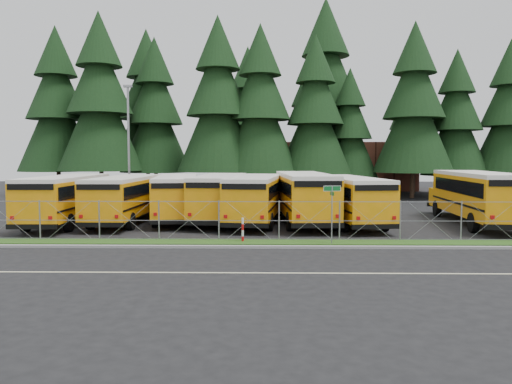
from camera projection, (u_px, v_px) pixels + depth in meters
The scene contains 31 objects.
ground at pixel (298, 237), 25.82m from camera, with size 120.00×120.00×0.00m, color black.
curb at pixel (302, 247), 22.73m from camera, with size 50.00×0.25×0.12m, color gray.
grass_verge at pixel (300, 242), 24.12m from camera, with size 50.00×1.40×0.06m, color #1E3F12.
road_lane_line at pixel (312, 273), 17.84m from camera, with size 50.00×0.12×0.01m, color beige.
chainlink_fence at pixel (299, 221), 24.75m from camera, with size 44.00×0.10×2.00m, color gray, non-canonical shape.
brick_building at pixel (324, 166), 65.40m from camera, with size 22.00×10.00×6.00m, color brown.
bus_0 at pixel (69, 200), 30.90m from camera, with size 2.70×11.44×3.00m, color orange, non-canonical shape.
bus_1 at pixel (127, 200), 31.60m from camera, with size 2.64×11.20×2.94m, color orange, non-canonical shape.
bus_2 at pixel (177, 198), 32.74m from camera, with size 2.64×11.18×2.93m, color orange, non-canonical shape.
bus_3 at pixel (221, 198), 32.32m from camera, with size 2.70×11.44×3.00m, color orange, non-canonical shape.
bus_4 at pixel (256, 200), 31.36m from camera, with size 2.68×11.37×2.98m, color orange, non-canonical shape.
bus_5 at pixel (304, 198), 31.40m from camera, with size 2.84×12.03×3.15m, color orange, non-canonical shape.
bus_6 at pixel (348, 201), 30.89m from camera, with size 2.65×11.21×2.94m, color orange, non-canonical shape.
bus_east at pixel (476, 198), 30.74m from camera, with size 2.92×12.38×3.25m, color orange, non-canonical shape.
street_sign at pixel (332, 202), 23.53m from camera, with size 0.83×0.55×2.81m.
striped_bollard at pixel (243, 230), 24.29m from camera, with size 0.11×0.11×1.20m, color #B20C0C.
light_standard at pixel (129, 141), 41.73m from camera, with size 0.70×0.35×10.14m.
conifer_0 at pixel (57, 111), 52.93m from camera, with size 8.15×8.15×18.03m, color black, non-canonical shape.
conifer_1 at pixel (100, 105), 50.52m from camera, with size 8.53×8.53×18.86m, color black, non-canonical shape.
conifer_2 at pixel (155, 117), 53.93m from camera, with size 7.72×7.72×17.07m, color black, non-canonical shape.
conifer_3 at pixel (218, 107), 49.97m from camera, with size 8.26×8.26×18.28m, color black, non-canonical shape.
conifer_4 at pixel (260, 112), 49.74m from camera, with size 7.87×7.87×17.40m, color black, non-canonical shape.
conifer_5 at pixel (315, 117), 50.32m from camera, with size 7.44×7.44×16.46m, color black, non-canonical shape.
conifer_6 at pixel (349, 133), 51.99m from camera, with size 6.06×6.06×13.41m, color black, non-canonical shape.
conifer_7 at pixel (414, 110), 50.19m from camera, with size 8.03×8.03×17.77m, color black, non-canonical shape.
conifer_8 at pixel (456, 123), 51.59m from camera, with size 6.91×6.91×15.28m, color black, non-canonical shape.
conifer_9 at pixel (509, 119), 50.97m from camera, with size 7.32×7.32×16.18m, color black, non-canonical shape.
conifer_10 at pixel (147, 112), 56.90m from camera, with size 8.44×8.44×18.67m, color black, non-canonical shape.
conifer_11 at pixel (248, 119), 60.96m from camera, with size 7.96×7.96×17.60m, color black, non-canonical shape.
conifer_12 at pixel (325, 97), 55.66m from camera, with size 9.85×9.85×21.79m, color black, non-canonical shape.
conifer_13 at pixel (415, 122), 57.31m from camera, with size 7.37×7.37×16.30m, color black, non-canonical shape.
Camera 1 is at (-1.70, -25.63, 4.15)m, focal length 35.00 mm.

